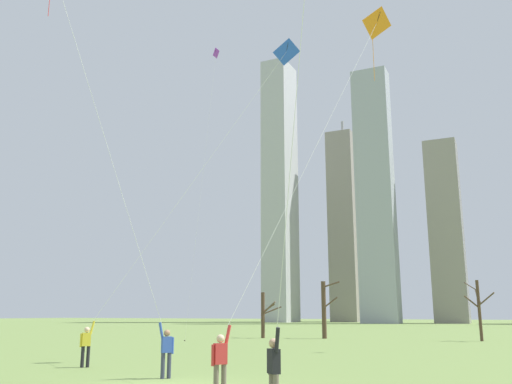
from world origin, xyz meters
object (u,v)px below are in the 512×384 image
kite_flyer_foreground_left_orange (270,255)px  kite_flyer_midfield_left_pink (287,218)px  kite_flyer_midfield_center_red (145,280)px  kite_flyer_midfield_right_blue (142,262)px  distant_kite_drifting_right_purple (213,85)px  bare_tree_rightmost (264,313)px  bare_tree_far_right_edge (324,307)px  bare_tree_right_of_center (479,308)px

kite_flyer_foreground_left_orange → kite_flyer_midfield_left_pink: 4.77m
kite_flyer_foreground_left_orange → kite_flyer_midfield_center_red: bearing=172.2°
kite_flyer_midfield_left_pink → kite_flyer_midfield_center_red: (-7.29, 4.88, -0.89)m
kite_flyer_foreground_left_orange → kite_flyer_midfield_right_blue: 9.60m
distant_kite_drifting_right_purple → bare_tree_rightmost: (1.17, 8.03, -19.33)m
bare_tree_rightmost → bare_tree_far_right_edge: size_ratio=0.82×
distant_kite_drifting_right_purple → bare_tree_right_of_center: distant_kite_drifting_right_purple is taller
kite_flyer_midfield_left_pink → distant_kite_drifting_right_purple: (-17.92, 27.64, 17.37)m
distant_kite_drifting_right_purple → kite_flyer_midfield_center_red: bearing=-65.0°
distant_kite_drifting_right_purple → kite_flyer_midfield_left_pink: bearing=-57.0°
kite_flyer_foreground_left_orange → distant_kite_drifting_right_purple: 33.28m
bare_tree_rightmost → bare_tree_far_right_edge: 5.53m
bare_tree_right_of_center → bare_tree_far_right_edge: bearing=-176.4°
kite_flyer_foreground_left_orange → bare_tree_rightmost: size_ratio=3.58×
bare_tree_far_right_edge → distant_kite_drifting_right_purple: bearing=-124.8°
kite_flyer_midfield_left_pink → kite_flyer_midfield_center_red: 8.81m
kite_flyer_midfield_center_red → distant_kite_drifting_right_purple: bearing=115.0°
kite_flyer_midfield_center_red → bare_tree_far_right_edge: (-4.13, 32.14, -0.63)m
kite_flyer_midfield_right_blue → bare_tree_rightmost: kite_flyer_midfield_right_blue is taller
kite_flyer_midfield_right_blue → kite_flyer_midfield_left_pink: 13.86m
kite_flyer_foreground_left_orange → bare_tree_right_of_center: 33.87m
kite_flyer_midfield_left_pink → kite_flyer_midfield_center_red: bearing=146.2°
kite_flyer_midfield_right_blue → bare_tree_right_of_center: 31.28m
kite_flyer_midfield_center_red → distant_kite_drifting_right_purple: distant_kite_drifting_right_purple is taller
kite_flyer_midfield_right_blue → bare_tree_rightmost: bearing=103.1°
kite_flyer_foreground_left_orange → distant_kite_drifting_right_purple: (-15.66, 23.45, 17.68)m
distant_kite_drifting_right_purple → bare_tree_rightmost: 20.96m
kite_flyer_midfield_left_pink → kite_flyer_midfield_center_red: kite_flyer_midfield_left_pink is taller
kite_flyer_midfield_center_red → bare_tree_rightmost: kite_flyer_midfield_center_red is taller
kite_flyer_midfield_center_red → bare_tree_right_of_center: 34.09m
kite_flyer_midfield_center_red → distant_kite_drifting_right_purple: size_ratio=0.60×
kite_flyer_midfield_right_blue → kite_flyer_midfield_center_red: kite_flyer_midfield_right_blue is taller
kite_flyer_foreground_left_orange → bare_tree_rightmost: bearing=114.7°
bare_tree_right_of_center → kite_flyer_midfield_left_pink: bearing=-92.2°
kite_flyer_foreground_left_orange → bare_tree_far_right_edge: bearing=105.6°
kite_flyer_midfield_right_blue → kite_flyer_foreground_left_orange: bearing=-30.1°
kite_flyer_foreground_left_orange → distant_kite_drifting_right_purple: size_ratio=0.59×
bare_tree_rightmost → bare_tree_right_of_center: 18.33m
kite_flyer_foreground_left_orange → bare_tree_rightmost: kite_flyer_foreground_left_orange is taller
kite_flyer_midfield_right_blue → bare_tree_rightmost: (-6.20, 26.67, -2.15)m
kite_flyer_midfield_center_red → bare_tree_right_of_center: bearing=75.2°
kite_flyer_midfield_left_pink → bare_tree_right_of_center: (1.44, 37.83, -1.57)m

